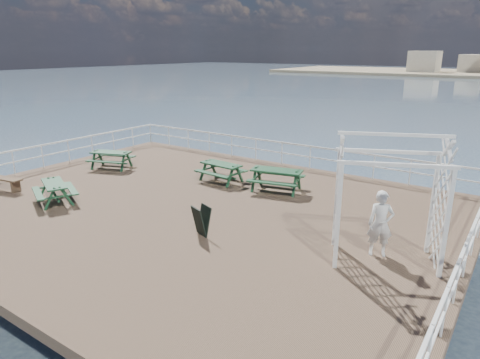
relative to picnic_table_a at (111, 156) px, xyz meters
name	(u,v)px	position (x,y,z in m)	size (l,w,h in m)	color
ground	(187,209)	(6.18, -1.76, -0.71)	(18.00, 14.00, 0.30)	brown
railing	(228,165)	(6.11, 0.81, 0.32)	(17.77, 13.76, 1.10)	silver
picnic_table_a	(111,156)	(0.00, 0.00, 0.00)	(2.19, 1.99, 0.87)	#153A21
picnic_table_b	(221,168)	(5.45, 1.22, 0.00)	(1.89, 1.58, 0.87)	#153A21
picnic_table_c	(276,175)	(7.96, 1.46, 0.05)	(2.26, 1.98, 0.95)	#153A21
picnic_table_d	(54,188)	(2.06, -4.21, -0.04)	(2.09, 1.93, 0.82)	#153A21
flat_bench_far	(3,181)	(-0.88, -4.55, -0.18)	(1.81, 0.73, 0.51)	brown
trellis_arbor	(388,206)	(13.14, -1.95, 0.94)	(3.06, 2.41, 3.36)	silver
sandwich_board	(201,221)	(8.24, -3.46, -0.12)	(0.66, 0.58, 0.91)	black
person	(381,224)	(12.95, -1.76, 0.34)	(0.65, 0.43, 1.79)	silver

